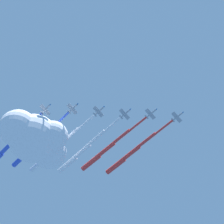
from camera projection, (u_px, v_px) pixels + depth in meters
jet_lead at (130, 154)px, 224.04m from camera, size 24.41×70.64×4.39m
jet_port_inner at (105, 151)px, 225.23m from camera, size 23.72×71.15×4.37m
jet_starboard_inner at (81, 152)px, 223.01m from camera, size 25.24×71.35×4.47m
jet_port_mid at (53, 151)px, 224.00m from camera, size 24.83×75.25×4.39m
jet_starboard_mid at (33, 147)px, 224.04m from camera, size 24.94×70.20×4.41m
jet_port_outer at (7, 148)px, 220.47m from camera, size 24.94×70.32×4.43m
cloud_puff at (36, 138)px, 207.20m from camera, size 51.07×37.38×35.42m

